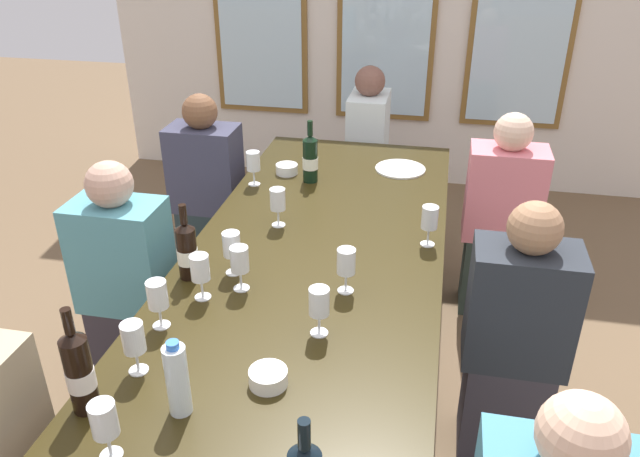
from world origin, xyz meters
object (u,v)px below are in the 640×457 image
Objects in this scene: tasting_bowl_0 at (268,377)px; seated_person_4 at (208,195)px; wine_bottle_1 at (79,371)px; wine_glass_4 at (253,163)px; wine_bottle_3 at (187,250)px; wine_glass_3 at (346,263)px; white_plate_0 at (400,169)px; seated_person_6 at (367,155)px; wine_glass_5 at (200,269)px; wine_glass_9 at (278,201)px; tasting_bowl_3 at (287,169)px; seated_person_5 at (500,222)px; wine_bottle_2 at (310,158)px; wine_glass_2 at (134,340)px; seated_person_1 at (514,342)px; wine_glass_7 at (104,422)px; wine_glass_11 at (430,219)px; wine_glass_0 at (319,304)px; water_bottle at (177,379)px; wine_glass_10 at (232,246)px; seated_person_0 at (127,288)px; wine_glass_1 at (240,261)px; wine_glass_6 at (158,297)px; dining_table at (308,280)px.

seated_person_4 is (-0.83, 1.66, -0.24)m from tasting_bowl_0.
wine_bottle_1 is 1.94× the size of wine_glass_4.
wine_bottle_3 is 0.60m from wine_glass_3.
seated_person_6 is (-0.27, 0.73, -0.22)m from white_plate_0.
wine_glass_5 is 1.00× the size of wine_glass_9.
tasting_bowl_3 is 1.14m from seated_person_5.
wine_bottle_2 is 1.53m from wine_glass_2.
tasting_bowl_3 is 0.10× the size of seated_person_1.
seated_person_6 reaches higher than wine_glass_7.
seated_person_1 is (0.63, 0.10, -0.33)m from wine_glass_3.
wine_glass_4 is at bearing 152.96° from wine_glass_11.
water_bottle is at bearing -126.14° from wine_glass_0.
water_bottle is at bearing -143.84° from tasting_bowl_0.
wine_glass_10 is 0.16× the size of seated_person_0.
seated_person_1 reaches higher than wine_glass_10.
seated_person_1 is at bearing 3.25° from wine_glass_10.
wine_glass_1 is 1.00× the size of wine_glass_2.
wine_glass_10 is (0.10, 0.59, 0.00)m from wine_glass_2.
wine_glass_9 is 0.16× the size of seated_person_1.
wine_bottle_2 is 1.31m from wine_glass_6.
wine_glass_5 is at bearing -106.75° from wine_glass_10.
wine_glass_7 is 2.30m from seated_person_5.
wine_glass_6 is (-0.08, -0.19, -0.00)m from wine_glass_5.
seated_person_1 reaches higher than white_plate_0.
tasting_bowl_0 is 0.10× the size of seated_person_5.
white_plate_0 is at bearing 75.96° from dining_table.
water_bottle is (-0.45, -1.89, 0.11)m from white_plate_0.
wine_bottle_2 reaches higher than wine_glass_6.
wine_bottle_1 reaches higher than white_plate_0.
wine_glass_7 is (0.13, -0.85, 0.00)m from wine_bottle_3.
wine_glass_9 is 0.16× the size of seated_person_4.
wine_glass_2 is 0.33m from wine_glass_7.
tasting_bowl_3 is 1.00m from wine_glass_10.
wine_glass_1 is 0.81m from wine_glass_11.
wine_glass_10 is 1.56m from seated_person_5.
tasting_bowl_0 is at bearing 3.23° from wine_glass_2.
seated_person_6 reaches higher than wine_bottle_2.
water_bottle is 1.38× the size of wine_glass_9.
seated_person_1 reaches higher than wine_glass_4.
wine_glass_1 reaches higher than dining_table.
wine_glass_11 is (0.65, -0.05, -0.00)m from wine_glass_9.
wine_glass_11 is at bearing 31.51° from dining_table.
wine_bottle_2 is 1.02m from wine_glass_3.
wine_glass_3 is at bearing -4.89° from wine_glass_10.
white_plate_0 is at bearing 16.32° from tasting_bowl_3.
wine_bottle_2 reaches higher than tasting_bowl_0.
seated_person_1 is at bearing 29.07° from wine_glass_2.
wine_glass_2 is (-0.06, -1.59, 0.09)m from tasting_bowl_3.
water_bottle is 0.22× the size of seated_person_5.
water_bottle is 1.26m from wine_glass_11.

